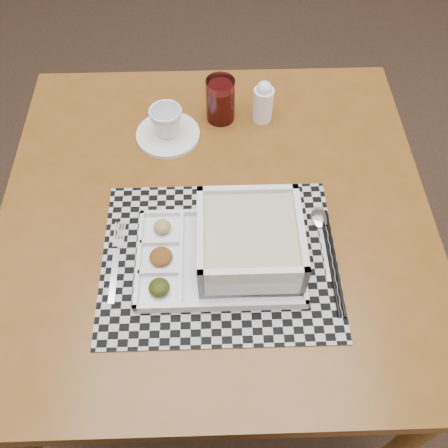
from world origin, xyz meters
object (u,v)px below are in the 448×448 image
(dining_table, at_px, (216,226))
(creamer_bottle, at_px, (263,102))
(cup, at_px, (166,122))
(juice_glass, at_px, (220,101))
(serving_tray, at_px, (242,246))

(dining_table, distance_m, creamer_bottle, 0.32)
(dining_table, height_order, cup, cup)
(cup, height_order, juice_glass, juice_glass)
(dining_table, relative_size, serving_tray, 2.88)
(cup, bearing_deg, creamer_bottle, 28.40)
(juice_glass, xyz_separation_m, creamer_bottle, (0.10, -0.00, 0.00))
(serving_tray, bearing_deg, cup, 117.70)
(dining_table, bearing_deg, serving_tray, -65.77)
(serving_tray, distance_m, creamer_bottle, 0.40)
(dining_table, distance_m, serving_tray, 0.17)
(serving_tray, relative_size, cup, 4.37)
(serving_tray, bearing_deg, dining_table, 114.23)
(cup, xyz_separation_m, creamer_bottle, (0.22, 0.07, 0.01))
(juice_glass, height_order, creamer_bottle, same)
(cup, xyz_separation_m, juice_glass, (0.12, 0.07, 0.01))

